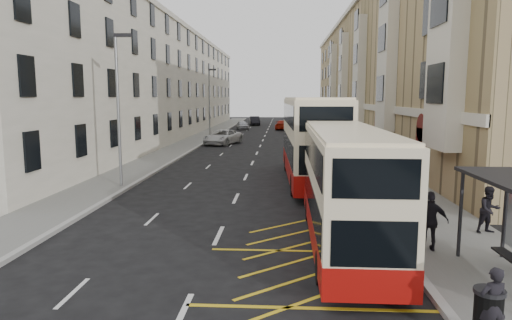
# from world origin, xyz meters

# --- Properties ---
(ground) EXTENTS (200.00, 200.00, 0.00)m
(ground) POSITION_xyz_m (0.00, 0.00, 0.00)
(ground) COLOR black
(ground) RESTS_ON ground
(pavement_right) EXTENTS (4.00, 120.00, 0.15)m
(pavement_right) POSITION_xyz_m (8.00, 30.00, 0.07)
(pavement_right) COLOR slate
(pavement_right) RESTS_ON ground
(pavement_left) EXTENTS (3.00, 120.00, 0.15)m
(pavement_left) POSITION_xyz_m (-7.50, 30.00, 0.07)
(pavement_left) COLOR slate
(pavement_left) RESTS_ON ground
(kerb_right) EXTENTS (0.25, 120.00, 0.15)m
(kerb_right) POSITION_xyz_m (6.00, 30.00, 0.07)
(kerb_right) COLOR #9D9C97
(kerb_right) RESTS_ON ground
(kerb_left) EXTENTS (0.25, 120.00, 0.15)m
(kerb_left) POSITION_xyz_m (-6.00, 30.00, 0.07)
(kerb_left) COLOR #9D9C97
(kerb_left) RESTS_ON ground
(road_markings) EXTENTS (10.00, 110.00, 0.01)m
(road_markings) POSITION_xyz_m (0.00, 45.00, 0.01)
(road_markings) COLOR silver
(road_markings) RESTS_ON ground
(terrace_right) EXTENTS (10.75, 79.00, 15.25)m
(terrace_right) POSITION_xyz_m (14.88, 45.38, 7.52)
(terrace_right) COLOR tan
(terrace_right) RESTS_ON ground
(terrace_left) EXTENTS (9.18, 79.00, 13.25)m
(terrace_left) POSITION_xyz_m (-13.43, 45.50, 6.52)
(terrace_left) COLOR silver
(terrace_left) RESTS_ON ground
(guard_railing) EXTENTS (0.06, 6.56, 1.01)m
(guard_railing) POSITION_xyz_m (6.25, 5.75, 0.86)
(guard_railing) COLOR red
(guard_railing) RESTS_ON pavement_right
(street_lamp_near) EXTENTS (0.93, 0.18, 8.00)m
(street_lamp_near) POSITION_xyz_m (-6.35, 12.00, 4.64)
(street_lamp_near) COLOR gray
(street_lamp_near) RESTS_ON pavement_left
(street_lamp_far) EXTENTS (0.93, 0.18, 8.00)m
(street_lamp_far) POSITION_xyz_m (-6.35, 42.00, 4.64)
(street_lamp_far) COLOR gray
(street_lamp_far) RESTS_ON pavement_left
(double_decker_front) EXTENTS (2.31, 9.80, 3.90)m
(double_decker_front) POSITION_xyz_m (4.31, 3.06, 1.99)
(double_decker_front) COLOR #F6E3BA
(double_decker_front) RESTS_ON ground
(double_decker_rear) EXTENTS (3.24, 12.32, 4.88)m
(double_decker_rear) POSITION_xyz_m (3.94, 14.63, 2.48)
(double_decker_rear) COLOR #F6E3BA
(double_decker_rear) RESTS_ON ground
(litter_bin) EXTENTS (0.61, 0.61, 1.01)m
(litter_bin) POSITION_xyz_m (6.35, -2.86, 0.67)
(litter_bin) COLOR black
(litter_bin) RESTS_ON pavement_right
(pedestrian_near) EXTENTS (0.61, 0.45, 1.52)m
(pedestrian_near) POSITION_xyz_m (6.35, -3.03, 0.91)
(pedestrian_near) COLOR black
(pedestrian_near) RESTS_ON pavement_right
(pedestrian_mid) EXTENTS (0.95, 0.83, 1.66)m
(pedestrian_mid) POSITION_xyz_m (9.52, 4.39, 0.98)
(pedestrian_mid) COLOR black
(pedestrian_mid) RESTS_ON pavement_right
(pedestrian_far) EXTENTS (1.14, 0.59, 1.87)m
(pedestrian_far) POSITION_xyz_m (6.85, 2.40, 1.08)
(pedestrian_far) COLOR black
(pedestrian_far) RESTS_ON pavement_right
(white_van) EXTENTS (4.08, 6.00, 1.53)m
(white_van) POSITION_xyz_m (-3.97, 35.27, 0.76)
(white_van) COLOR silver
(white_van) RESTS_ON ground
(car_silver) EXTENTS (2.39, 4.20, 1.35)m
(car_silver) POSITION_xyz_m (-3.84, 56.97, 0.67)
(car_silver) COLOR #ABADB3
(car_silver) RESTS_ON ground
(car_dark) EXTENTS (2.20, 4.83, 1.54)m
(car_dark) POSITION_xyz_m (-2.66, 67.72, 0.77)
(car_dark) COLOR black
(car_dark) RESTS_ON ground
(car_red) EXTENTS (2.46, 5.04, 1.41)m
(car_red) POSITION_xyz_m (2.24, 57.10, 0.71)
(car_red) COLOR #A01505
(car_red) RESTS_ON ground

